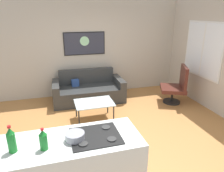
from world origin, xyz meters
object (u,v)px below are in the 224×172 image
object	(u,v)px
soda_bottle_2	(43,140)
mixing_bowl	(75,137)
coffee_table	(94,104)
wall_painting	(85,44)
couch	(88,91)
armchair	(177,86)
soda_bottle	(11,140)

from	to	relation	value
soda_bottle_2	mixing_bowl	bearing A→B (deg)	13.14
coffee_table	wall_painting	distance (m)	2.06
soda_bottle_2	couch	bearing A→B (deg)	72.52
couch	mixing_bowl	world-z (taller)	mixing_bowl
coffee_table	soda_bottle_2	distance (m)	2.49
couch	coffee_table	distance (m)	1.19
couch	armchair	size ratio (longest dim) A/B	1.88
soda_bottle	armchair	bearing A→B (deg)	34.15
couch	soda_bottle	size ratio (longest dim) A/B	6.11
armchair	mixing_bowl	distance (m)	3.90
soda_bottle	mixing_bowl	world-z (taller)	soda_bottle
wall_painting	armchair	bearing A→B (deg)	-31.60
mixing_bowl	armchair	bearing A→B (deg)	39.37
coffee_table	soda_bottle_2	size ratio (longest dim) A/B	3.28
coffee_table	soda_bottle	world-z (taller)	soda_bottle
armchair	soda_bottle_2	size ratio (longest dim) A/B	3.96
mixing_bowl	coffee_table	bearing A→B (deg)	73.11
armchair	soda_bottle	bearing A→B (deg)	-145.85
couch	soda_bottle	bearing A→B (deg)	-112.66
couch	coffee_table	xyz separation A→B (m)	(-0.07, -1.18, 0.13)
armchair	mixing_bowl	size ratio (longest dim) A/B	4.51
armchair	mixing_bowl	xyz separation A→B (m)	(-2.99, -2.46, 0.48)
coffee_table	soda_bottle	distance (m)	2.61
coffee_table	wall_painting	xyz separation A→B (m)	(0.10, 1.72, 1.13)
couch	wall_painting	xyz separation A→B (m)	(0.03, 0.54, 1.25)
coffee_table	wall_painting	size ratio (longest dim) A/B	0.73
armchair	soda_bottle	xyz separation A→B (m)	(-3.67, -2.49, 0.58)
armchair	soda_bottle_2	distance (m)	4.23
armchair	soda_bottle	size ratio (longest dim) A/B	3.25
couch	soda_bottle	distance (m)	3.69
soda_bottle	mixing_bowl	size ratio (longest dim) A/B	1.39
soda_bottle	wall_painting	xyz separation A→B (m)	(1.42, 3.87, 0.46)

